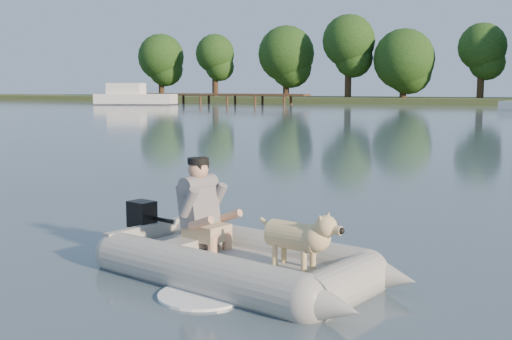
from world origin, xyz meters
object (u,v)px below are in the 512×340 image
at_px(dog, 294,241).
at_px(cabin_cruiser, 136,94).
at_px(dinghy, 243,227).
at_px(man, 200,202).
at_px(dock, 222,99).

bearing_deg(dog, cabin_cruiser, 140.56).
distance_m(dog, cabin_cruiser, 57.12).
xyz_separation_m(dinghy, cabin_cruiser, (-33.01, 46.12, 0.53)).
bearing_deg(dinghy, man, 175.76).
bearing_deg(dock, cabin_cruiser, -136.07).
height_order(dog, cabin_cruiser, cabin_cruiser).
height_order(man, dog, man).
height_order(dinghy, cabin_cruiser, cabin_cruiser).
xyz_separation_m(dock, cabin_cruiser, (-6.19, -5.97, 0.51)).
xyz_separation_m(dock, man, (26.26, -51.89, 0.14)).
bearing_deg(cabin_cruiser, man, -70.15).
height_order(dock, man, man).
relative_size(dock, dinghy, 4.33).
distance_m(dinghy, cabin_cruiser, 56.72).
bearing_deg(dinghy, dock, 131.82).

